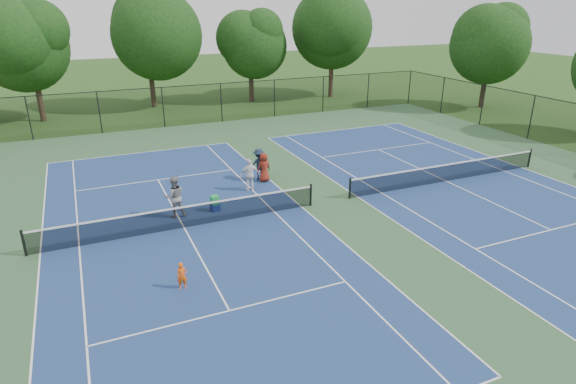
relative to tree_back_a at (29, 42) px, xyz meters
name	(u,v)px	position (x,y,z in m)	size (l,w,h in m)	color
ground	(330,202)	(13.00, -24.00, -6.04)	(140.00, 140.00, 0.00)	#234716
court_pad	(330,202)	(13.00, -24.00, -6.03)	(36.00, 36.00, 0.01)	#335B39
tennis_court_left	(184,226)	(6.00, -24.00, -5.94)	(12.00, 23.83, 1.07)	navy
tennis_court_right	(447,180)	(20.00, -24.00, -5.94)	(12.00, 23.83, 1.07)	navy
perimeter_fence	(331,170)	(13.00, -24.00, -4.44)	(36.08, 36.08, 3.02)	black
tree_back_a	(29,42)	(0.00, 0.00, 0.00)	(6.80, 6.80, 9.15)	#2D2116
tree_back_b	(146,30)	(9.00, 2.00, 0.56)	(7.60, 7.60, 10.03)	#2D2116
tree_back_c	(250,41)	(18.00, 1.00, -0.56)	(6.00, 6.00, 8.40)	#2D2116
tree_back_d	(333,25)	(26.00, 0.00, 0.79)	(7.80, 7.80, 10.37)	#2D2116
tree_side_e	(491,40)	(36.00, -10.00, -0.23)	(6.60, 6.60, 8.87)	#2D2116
child_player	(182,276)	(4.97, -28.56, -5.56)	(0.35, 0.23, 0.95)	#F95A10
instructor	(175,197)	(5.94, -22.69, -5.10)	(0.91, 0.71, 1.88)	gray
bystander_a	(250,175)	(10.03, -20.99, -5.21)	(0.97, 0.41, 1.66)	white
bystander_b	(259,164)	(11.02, -19.66, -5.19)	(1.10, 0.63, 1.70)	#1B283B
bystander_c	(264,167)	(11.14, -20.07, -5.26)	(0.76, 0.49, 1.55)	maroon
ball_crate	(215,207)	(7.70, -22.78, -5.88)	(0.38, 0.31, 0.32)	navy
ball_hopper	(215,200)	(7.70, -22.78, -5.51)	(0.34, 0.28, 0.41)	green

